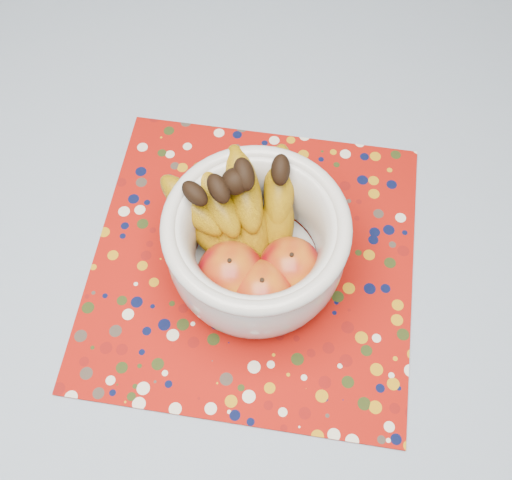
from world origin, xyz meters
TOP-DOWN VIEW (x-y plane):
  - table at (0.00, 0.00)m, footprint 1.20×1.20m
  - tablecloth at (0.00, 0.00)m, footprint 1.32×1.32m
  - placemat at (0.11, 0.08)m, footprint 0.48×0.48m
  - fruit_bowl at (0.11, 0.08)m, footprint 0.25×0.23m

SIDE VIEW (x-z plane):
  - table at x=0.00m, z-range 0.30..1.05m
  - tablecloth at x=0.00m, z-range 0.75..0.76m
  - placemat at x=0.11m, z-range 0.76..0.76m
  - fruit_bowl at x=0.11m, z-range 0.76..0.92m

